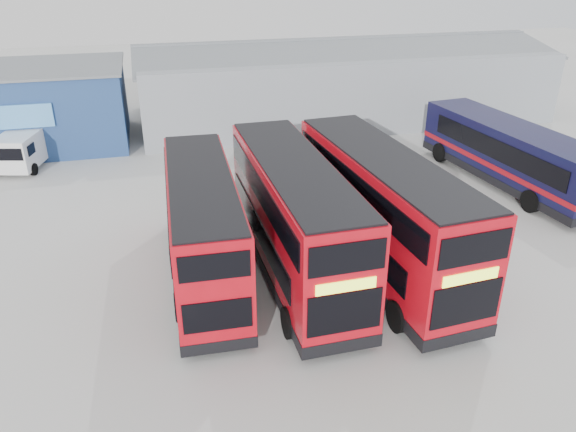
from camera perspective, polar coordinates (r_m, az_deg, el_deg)
The scene contains 8 objects.
ground_plane at distance 25.17m, azimuth 2.45°, elevation -2.92°, with size 120.00×120.00×0.00m, color #ADADA8.
office_block at distance 40.96m, azimuth -24.73°, elevation 10.10°, with size 12.30×8.32×5.12m.
maintenance_shed at distance 44.58m, azimuth 5.27°, elevation 13.47°, with size 30.50×12.00×5.89m.
double_decker_left at distance 21.96m, azimuth -8.58°, elevation -1.33°, with size 2.89×10.44×4.38m.
double_decker_centre at distance 21.92m, azimuth 0.66°, elevation -0.48°, with size 3.09×11.40×4.79m.
double_decker_right at distance 22.59m, azimuth 9.56°, elevation 0.12°, with size 3.69×11.74×4.89m.
single_decker_blue at distance 33.28m, azimuth 21.54°, elevation 5.73°, with size 4.21×12.52×3.33m.
panel_van at distance 37.38m, azimuth -25.04°, elevation 6.49°, with size 3.16×5.34×2.19m.
Camera 1 is at (-6.39, -21.11, 12.12)m, focal length 35.00 mm.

